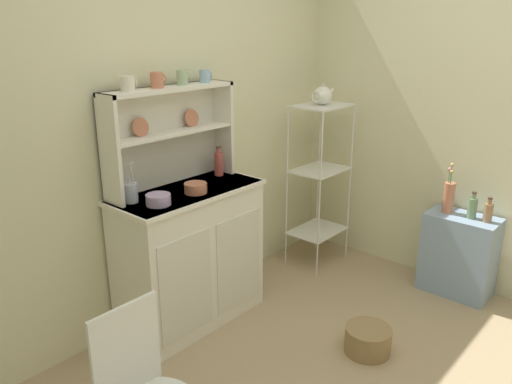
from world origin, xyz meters
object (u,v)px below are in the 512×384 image
at_px(bakers_rack, 320,169).
at_px(bowl_mixing_large, 158,200).
at_px(utensil_jar, 131,192).
at_px(floor_basket, 368,340).
at_px(flower_vase, 449,196).
at_px(oil_bottle, 472,207).
at_px(cup_cream_0, 128,84).
at_px(side_shelf_blue, 458,255).
at_px(jam_bottle, 219,163).
at_px(hutch_cabinet, 191,255).
at_px(hutch_shelf_unit, 167,128).
at_px(vinegar_bottle, 488,212).
at_px(porcelain_teapot, 322,96).

xyz_separation_m(bakers_rack, bowl_mixing_large, (-1.54, 0.04, 0.14)).
bearing_deg(utensil_jar, floor_basket, -54.70).
bearing_deg(flower_vase, oil_bottle, -89.85).
bearing_deg(utensil_jar, cup_cream_0, 33.06).
distance_m(side_shelf_blue, cup_cream_0, 2.53).
xyz_separation_m(bowl_mixing_large, oil_bottle, (1.78, -1.14, -0.26)).
distance_m(utensil_jar, oil_bottle, 2.28).
relative_size(jam_bottle, utensil_jar, 0.83).
distance_m(bakers_rack, side_shelf_blue, 1.19).
relative_size(hutch_cabinet, utensil_jar, 4.08).
distance_m(hutch_shelf_unit, floor_basket, 1.75).
bearing_deg(side_shelf_blue, hutch_shelf_unit, 138.38).
distance_m(hutch_cabinet, hutch_shelf_unit, 0.81).
bearing_deg(side_shelf_blue, hutch_cabinet, 142.03).
distance_m(floor_basket, vinegar_bottle, 1.23).
bearing_deg(bakers_rack, porcelain_teapot, 180.00).
relative_size(floor_basket, flower_vase, 0.75).
relative_size(hutch_cabinet, flower_vase, 2.64).
bearing_deg(bowl_mixing_large, hutch_shelf_unit, 39.97).
height_order(floor_basket, oil_bottle, oil_bottle).
relative_size(bakers_rack, cup_cream_0, 14.08).
height_order(bakers_rack, jam_bottle, bakers_rack).
relative_size(porcelain_teapot, flower_vase, 0.62).
relative_size(floor_basket, jam_bottle, 1.39).
distance_m(hutch_cabinet, vinegar_bottle, 2.00).
xyz_separation_m(side_shelf_blue, floor_basket, (-1.05, 0.12, -0.22)).
bearing_deg(oil_bottle, utensil_jar, 145.05).
distance_m(cup_cream_0, vinegar_bottle, 2.46).
distance_m(cup_cream_0, flower_vase, 2.29).
height_order(hutch_cabinet, floor_basket, hutch_cabinet).
xyz_separation_m(hutch_cabinet, floor_basket, (0.44, -1.05, -0.38)).
distance_m(hutch_cabinet, jam_bottle, 0.63).
relative_size(bowl_mixing_large, vinegar_bottle, 0.80).
relative_size(utensil_jar, vinegar_bottle, 1.36).
xyz_separation_m(hutch_shelf_unit, floor_basket, (0.44, -1.21, -1.18)).
distance_m(porcelain_teapot, flower_vase, 1.16).
bearing_deg(bowl_mixing_large, vinegar_bottle, -35.09).
distance_m(side_shelf_blue, porcelain_teapot, 1.51).
bearing_deg(oil_bottle, hutch_shelf_unit, 137.37).
bearing_deg(bakers_rack, cup_cream_0, 171.31).
xyz_separation_m(cup_cream_0, bowl_mixing_large, (0.01, -0.20, -0.62)).
bearing_deg(bakers_rack, vinegar_bottle, -78.81).
xyz_separation_m(floor_basket, cup_cream_0, (-0.73, 1.17, 1.47)).
height_order(bakers_rack, utensil_jar, bakers_rack).
distance_m(cup_cream_0, oil_bottle, 2.40).
xyz_separation_m(bakers_rack, utensil_jar, (-1.61, 0.19, 0.17)).
bearing_deg(hutch_cabinet, cup_cream_0, 156.87).
bearing_deg(utensil_jar, flower_vase, -31.30).
height_order(cup_cream_0, flower_vase, cup_cream_0).
xyz_separation_m(hutch_shelf_unit, cup_cream_0, (-0.29, -0.04, 0.29)).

